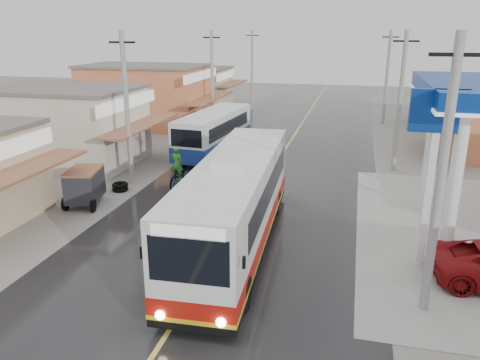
{
  "coord_description": "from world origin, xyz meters",
  "views": [
    {
      "loc": [
        4.6,
        -13.17,
        8.01
      ],
      "look_at": [
        0.06,
        5.06,
        1.95
      ],
      "focal_mm": 35.0,
      "sensor_mm": 36.0,
      "label": 1
    }
  ],
  "objects_px": {
    "second_bus": "(214,132)",
    "tricycle_near": "(84,185)",
    "coach_bus": "(236,203)",
    "cyclist": "(179,173)",
    "tyre_stack": "(120,187)"
  },
  "relations": [
    {
      "from": "coach_bus",
      "to": "second_bus",
      "type": "distance_m",
      "value": 14.1
    },
    {
      "from": "coach_bus",
      "to": "cyclist",
      "type": "height_order",
      "value": "coach_bus"
    },
    {
      "from": "second_bus",
      "to": "tricycle_near",
      "type": "distance_m",
      "value": 11.06
    },
    {
      "from": "second_bus",
      "to": "cyclist",
      "type": "distance_m",
      "value": 6.99
    },
    {
      "from": "coach_bus",
      "to": "second_bus",
      "type": "relative_size",
      "value": 1.39
    },
    {
      "from": "tricycle_near",
      "to": "tyre_stack",
      "type": "relative_size",
      "value": 2.87
    },
    {
      "from": "cyclist",
      "to": "tricycle_near",
      "type": "distance_m",
      "value": 4.95
    },
    {
      "from": "coach_bus",
      "to": "tricycle_near",
      "type": "xyz_separation_m",
      "value": [
        -8.1,
        2.63,
        -0.79
      ]
    },
    {
      "from": "tricycle_near",
      "to": "second_bus",
      "type": "bearing_deg",
      "value": 60.01
    },
    {
      "from": "tyre_stack",
      "to": "cyclist",
      "type": "bearing_deg",
      "value": 26.94
    },
    {
      "from": "second_bus",
      "to": "cyclist",
      "type": "bearing_deg",
      "value": -83.57
    },
    {
      "from": "coach_bus",
      "to": "cyclist",
      "type": "bearing_deg",
      "value": 124.5
    },
    {
      "from": "coach_bus",
      "to": "tyre_stack",
      "type": "bearing_deg",
      "value": 144.18
    },
    {
      "from": "second_bus",
      "to": "tyre_stack",
      "type": "relative_size",
      "value": 10.4
    },
    {
      "from": "cyclist",
      "to": "tricycle_near",
      "type": "height_order",
      "value": "cyclist"
    }
  ]
}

